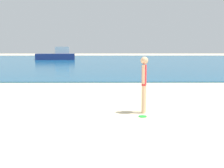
{
  "coord_description": "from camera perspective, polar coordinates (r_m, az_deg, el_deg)",
  "views": [
    {
      "loc": [
        0.34,
        -5.5,
        1.99
      ],
      "look_at": [
        0.42,
        4.09,
        0.76
      ],
      "focal_mm": 44.9,
      "sensor_mm": 36.0,
      "label": 1
    }
  ],
  "objects": [
    {
      "name": "ground",
      "position": [
        5.86,
        -3.85,
        -12.58
      ],
      "size": [
        200.0,
        200.0,
        0.0
      ],
      "primitive_type": "plane",
      "color": "beige"
    },
    {
      "name": "boat_far",
      "position": [
        48.03,
        -11.15,
        5.75
      ],
      "size": [
        6.61,
        2.8,
        2.18
      ],
      "rotation": [
        0.0,
        0.0,
        3.26
      ],
      "color": "navy",
      "rests_on": "water"
    },
    {
      "name": "water",
      "position": [
        46.15,
        -0.9,
        4.85
      ],
      "size": [
        160.0,
        60.0,
        0.06
      ],
      "primitive_type": "cube",
      "color": "#14567F",
      "rests_on": "ground"
    },
    {
      "name": "frisbee",
      "position": [
        8.28,
        6.25,
        -6.57
      ],
      "size": [
        0.24,
        0.24,
        0.03
      ],
      "primitive_type": "cylinder",
      "color": "green",
      "rests_on": "ground"
    },
    {
      "name": "person_standing",
      "position": [
        8.63,
        6.55,
        0.58
      ],
      "size": [
        0.23,
        0.39,
        1.74
      ],
      "rotation": [
        0.0,
        0.0,
        1.29
      ],
      "color": "#DDAD84",
      "rests_on": "ground"
    }
  ]
}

